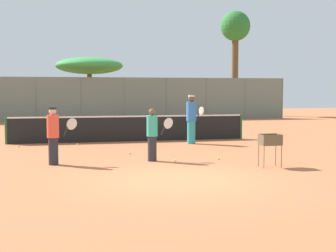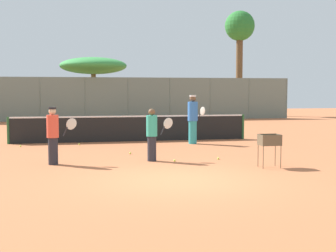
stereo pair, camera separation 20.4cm
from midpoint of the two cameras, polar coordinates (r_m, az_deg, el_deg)
ground_plane at (r=11.07m, az=0.89°, el=-6.62°), size 80.00×80.00×0.00m
tennis_net at (r=19.42m, az=-4.97°, el=-0.24°), size 9.87×0.10×1.07m
back_fence at (r=33.13m, az=-8.10°, el=3.29°), size 27.34×0.08×3.03m
tree_0 at (r=34.72m, az=-9.73°, el=7.21°), size 4.86×4.86×4.51m
tree_3 at (r=40.70m, az=8.06°, el=11.31°), size 2.52×2.52×8.81m
player_white_outfit at (r=13.64m, az=-14.21°, el=-1.07°), size 0.89×0.34×1.64m
player_red_cap at (r=18.49m, az=2.56°, el=0.90°), size 0.56×0.89×1.92m
player_yellow_shirt at (r=13.94m, az=-2.32°, el=-1.00°), size 0.87×0.33×1.57m
ball_cart at (r=13.12m, az=11.88°, el=-1.98°), size 0.56×0.41×0.91m
tennis_ball_0 at (r=17.74m, az=-14.20°, el=-2.50°), size 0.07×0.07×0.07m
tennis_ball_1 at (r=15.59m, az=-5.05°, el=-3.31°), size 0.07×0.07×0.07m
tennis_ball_2 at (r=13.90m, az=0.43°, el=-4.23°), size 0.07×0.07×0.07m
tennis_ball_3 at (r=18.33m, az=-18.03°, el=-2.36°), size 0.07×0.07×0.07m
tennis_ball_4 at (r=14.41m, az=5.76°, el=-3.95°), size 0.07×0.07×0.07m
tennis_ball_5 at (r=18.40m, az=-11.26°, el=-2.21°), size 0.07×0.07×0.07m
parked_car at (r=37.57m, az=-14.59°, el=2.01°), size 4.20×1.70×1.60m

